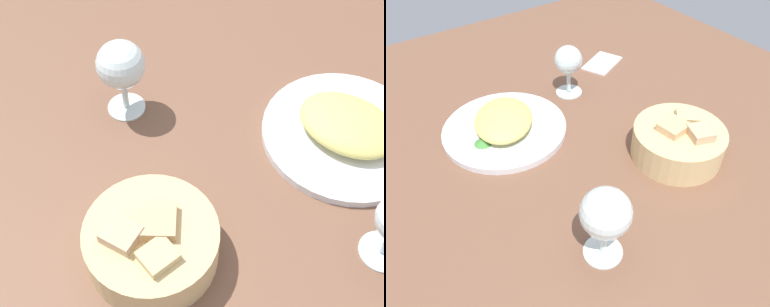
# 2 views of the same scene
# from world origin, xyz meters

# --- Properties ---
(ground_plane) EXTENTS (1.40, 1.40, 0.02)m
(ground_plane) POSITION_xyz_m (0.00, 0.00, -0.01)
(ground_plane) COLOR brown
(plate) EXTENTS (0.26, 0.26, 0.01)m
(plate) POSITION_xyz_m (-0.14, -0.08, 0.01)
(plate) COLOR silver
(plate) RESTS_ON ground_plane
(omelette) EXTENTS (0.20, 0.18, 0.04)m
(omelette) POSITION_xyz_m (-0.14, -0.08, 0.03)
(omelette) COLOR #D5C666
(omelette) RESTS_ON plate
(lettuce_garnish) EXTENTS (0.04, 0.04, 0.01)m
(lettuce_garnish) POSITION_xyz_m (-0.12, -0.15, 0.02)
(lettuce_garnish) COLOR #448A3B
(lettuce_garnish) RESTS_ON plate
(bread_basket) EXTENTS (0.18, 0.18, 0.08)m
(bread_basket) POSITION_xyz_m (0.12, 0.16, 0.03)
(bread_basket) COLOR #DAB97D
(bread_basket) RESTS_ON ground_plane
(wine_glass_near) EXTENTS (0.08, 0.08, 0.14)m
(wine_glass_near) POSITION_xyz_m (0.22, -0.10, 0.09)
(wine_glass_near) COLOR silver
(wine_glass_near) RESTS_ON ground_plane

